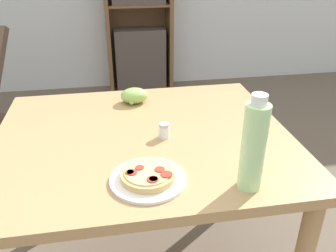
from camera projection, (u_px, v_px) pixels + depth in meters
The scene contains 6 objects.
dining_table at pixel (144, 160), 1.32m from camera, with size 1.05×0.89×0.75m.
pizza_on_plate at pixel (148, 177), 1.02m from camera, with size 0.22×0.22×0.04m.
grape_bunch at pixel (134, 96), 1.52m from camera, with size 0.12×0.09×0.07m.
drink_bottle at pixel (254, 146), 0.94m from camera, with size 0.07×0.07×0.28m.
salt_shaker at pixel (164, 131), 1.24m from camera, with size 0.04×0.04×0.06m.
bookshelf at pixel (138, 13), 3.37m from camera, with size 0.63×0.29×1.69m.
Camera 1 is at (0.04, -1.04, 1.36)m, focal length 38.00 mm.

